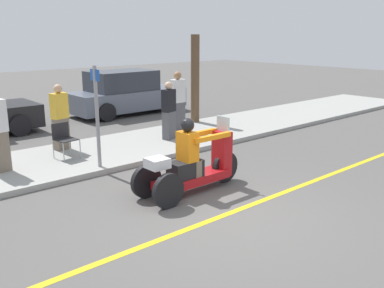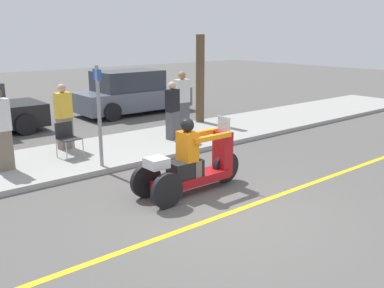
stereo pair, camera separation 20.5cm
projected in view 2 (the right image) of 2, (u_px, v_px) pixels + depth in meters
ground_plane at (226, 215)px, 7.22m from camera, size 60.00×60.00×0.00m
lane_stripe at (236, 211)px, 7.37m from camera, size 24.00×0.12×0.01m
sidewalk_strip at (98, 153)px, 10.65m from camera, size 28.00×2.80×0.12m
motorcycle_trike at (192, 166)px, 8.12m from camera, size 2.36×0.76×1.46m
spectator_far_back at (182, 102)px, 12.69m from camera, size 0.42×0.26×1.76m
spectator_mid_group at (0, 131)px, 8.99m from camera, size 0.45×0.31×1.76m
spectator_near_curb at (64, 118)px, 10.68m from camera, size 0.43×0.31×1.64m
spectator_end_of_line at (173, 112)px, 11.68m from camera, size 0.42×0.32×1.58m
folding_chair_curbside at (67, 136)px, 10.05m from camera, size 0.52×0.52×0.82m
parked_car_lot_right at (132, 93)px, 16.13m from camera, size 4.35×1.98×1.62m
tree_trunk at (200, 79)px, 13.80m from camera, size 0.28×0.28×2.81m
street_sign at (99, 112)px, 9.17m from camera, size 0.08×0.36×2.20m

